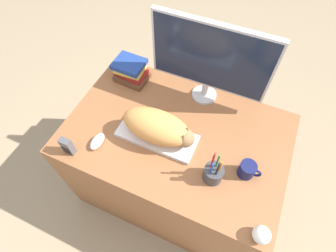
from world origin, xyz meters
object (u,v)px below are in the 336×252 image
keyboard (157,136)px  pen_cup (213,173)px  computer_mouse (97,141)px  coffee_mug (247,170)px  baseball (262,235)px  monitor (210,59)px  phone (67,146)px  book_stack (131,71)px  cat (159,127)px

keyboard → pen_cup: (0.33, -0.10, 0.04)m
keyboard → computer_mouse: 0.31m
coffee_mug → baseball: 0.29m
keyboard → pen_cup: pen_cup is taller
monitor → computer_mouse: monitor is taller
phone → pen_cup: bearing=12.7°
coffee_mug → pen_cup: pen_cup is taller
book_stack → coffee_mug: bearing=-22.7°
computer_mouse → baseball: 0.87m
monitor → coffee_mug: (0.35, -0.38, -0.24)m
book_stack → computer_mouse: bearing=-82.8°
computer_mouse → phone: 0.14m
book_stack → phone: bearing=-94.0°
monitor → baseball: bearing=-53.5°
monitor → phone: (-0.49, -0.62, -0.23)m
cat → monitor: monitor is taller
baseball → phone: (-0.96, 0.01, 0.02)m
baseball → phone: phone is taller
cat → phone: cat is taller
keyboard → monitor: monitor is taller
pen_cup → phone: bearing=-167.3°
monitor → book_stack: bearing=-174.3°
pen_cup → baseball: size_ratio=2.77×
monitor → phone: 0.82m
keyboard → coffee_mug: 0.48m
computer_mouse → coffee_mug: coffee_mug is taller
cat → pen_cup: size_ratio=1.80×
coffee_mug → baseball: bearing=-64.1°
coffee_mug → baseball: (0.12, -0.26, -0.00)m
coffee_mug → phone: phone is taller
keyboard → pen_cup: 0.35m
baseball → book_stack: book_stack is taller
cat → baseball: size_ratio=4.98×
keyboard → book_stack: book_stack is taller
cat → phone: bearing=-145.9°
phone → computer_mouse: bearing=44.1°
cat → book_stack: (-0.34, 0.32, -0.04)m
coffee_mug → book_stack: 0.86m
baseball → phone: bearing=179.1°
cat → computer_mouse: cat is taller
computer_mouse → baseball: (0.86, -0.11, 0.02)m
pen_cup → cat: bearing=163.2°
keyboard → book_stack: 0.46m
monitor → baseball: 0.83m
baseball → cat: bearing=155.3°
computer_mouse → keyboard: bearing=30.9°
pen_cup → baseball: bearing=-33.0°
keyboard → computer_mouse: computer_mouse is taller
pen_cup → book_stack: (-0.66, 0.42, 0.01)m
cat → coffee_mug: 0.47m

